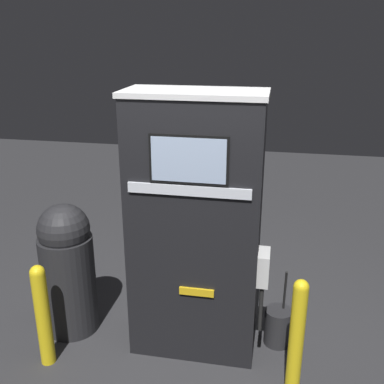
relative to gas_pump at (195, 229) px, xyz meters
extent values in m
plane|color=#2D2D30|center=(0.00, -0.24, -1.10)|extent=(14.00, 14.00, 0.00)
cube|color=black|center=(0.00, 0.00, -0.48)|extent=(1.03, 0.48, 1.23)
cube|color=black|center=(0.00, 0.00, 0.59)|extent=(1.03, 0.48, 0.91)
cube|color=silver|center=(0.00, 0.00, 1.07)|extent=(1.06, 0.51, 0.04)
cube|color=black|center=(0.00, -0.25, 0.64)|extent=(0.57, 0.01, 0.36)
cube|color=#9EB2D1|center=(0.00, -0.25, 0.64)|extent=(0.53, 0.01, 0.32)
cube|color=silver|center=(0.00, -0.25, 0.41)|extent=(0.90, 0.02, 0.08)
cube|color=gold|center=(0.06, -0.25, -0.42)|extent=(0.27, 0.02, 0.06)
cube|color=silver|center=(0.56, -0.09, -0.23)|extent=(0.09, 0.22, 0.26)
cylinder|color=black|center=(0.56, -0.17, -0.56)|extent=(0.03, 0.03, 0.39)
cylinder|color=yellow|center=(0.83, -0.41, -0.64)|extent=(0.11, 0.11, 0.91)
sphere|color=yellow|center=(0.83, -0.41, -0.19)|extent=(0.11, 0.11, 0.11)
cylinder|color=#232326|center=(-1.15, 0.01, -0.64)|extent=(0.47, 0.47, 0.91)
sphere|color=#232326|center=(-1.15, 0.01, -0.11)|extent=(0.45, 0.45, 0.45)
cylinder|color=yellow|center=(-1.15, -0.46, -0.68)|extent=(0.12, 0.12, 0.84)
sphere|color=yellow|center=(-1.15, -0.46, -0.26)|extent=(0.12, 0.12, 0.12)
cylinder|color=#262628|center=(0.71, 0.14, -0.93)|extent=(0.23, 0.23, 0.33)
cylinder|color=black|center=(0.74, 0.14, -0.57)|extent=(0.02, 0.11, 0.42)
camera|label=1|loc=(0.59, -3.21, 1.50)|focal=42.00mm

